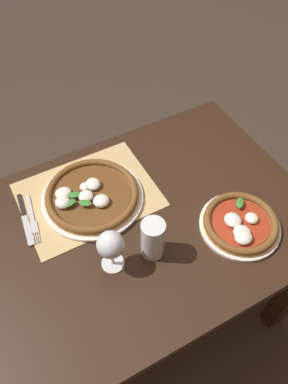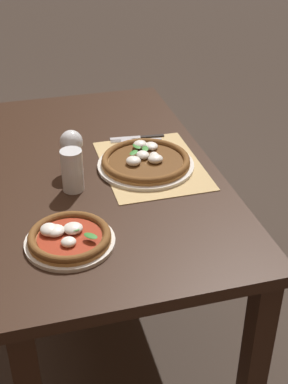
{
  "view_description": "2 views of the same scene",
  "coord_description": "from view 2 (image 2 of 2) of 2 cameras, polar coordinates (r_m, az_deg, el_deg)",
  "views": [
    {
      "loc": [
        0.18,
        0.61,
        1.76
      ],
      "look_at": [
        -0.18,
        -0.05,
        0.82
      ],
      "focal_mm": 35.0,
      "sensor_mm": 36.0,
      "label": 1
    },
    {
      "loc": [
        -1.64,
        0.29,
        1.68
      ],
      "look_at": [
        -0.27,
        -0.09,
        0.78
      ],
      "focal_mm": 50.0,
      "sensor_mm": 36.0,
      "label": 2
    }
  ],
  "objects": [
    {
      "name": "fork",
      "position": [
        2.09,
        -0.88,
        5.55
      ],
      "size": [
        0.05,
        0.2,
        0.0
      ],
      "color": "#B7B7BC",
      "rests_on": "paper_placemat"
    },
    {
      "name": "wine_glass",
      "position": [
        1.86,
        -7.75,
        5.1
      ],
      "size": [
        0.08,
        0.08,
        0.16
      ],
      "color": "silver",
      "rests_on": "dining_table"
    },
    {
      "name": "pizza_near",
      "position": [
        1.91,
        0.18,
        3.31
      ],
      "size": [
        0.35,
        0.35,
        0.05
      ],
      "color": "silver",
      "rests_on": "paper_placemat"
    },
    {
      "name": "pizza_far",
      "position": [
        1.55,
        -8.02,
        -4.85
      ],
      "size": [
        0.26,
        0.26,
        0.05
      ],
      "color": "silver",
      "rests_on": "dining_table"
    },
    {
      "name": "ground_plane",
      "position": [
        2.37,
        -3.85,
        -13.17
      ],
      "size": [
        24.0,
        24.0,
        0.0
      ],
      "primitive_type": "plane",
      "color": "#382D26"
    },
    {
      "name": "pint_glass",
      "position": [
        1.77,
        -7.65,
        2.21
      ],
      "size": [
        0.07,
        0.07,
        0.15
      ],
      "color": "silver",
      "rests_on": "dining_table"
    },
    {
      "name": "dining_table",
      "position": [
        1.97,
        -4.51,
        -0.1
      ],
      "size": [
        1.42,
        0.8,
        0.74
      ],
      "color": "black",
      "rests_on": "ground"
    },
    {
      "name": "paper_placemat",
      "position": [
        1.93,
        0.82,
        2.9
      ],
      "size": [
        0.45,
        0.35,
        0.0
      ],
      "primitive_type": "cube",
      "color": "tan",
      "rests_on": "dining_table"
    },
    {
      "name": "knife",
      "position": [
        2.12,
        -0.74,
        5.84
      ],
      "size": [
        0.04,
        0.22,
        0.01
      ],
      "color": "black",
      "rests_on": "paper_placemat"
    }
  ]
}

